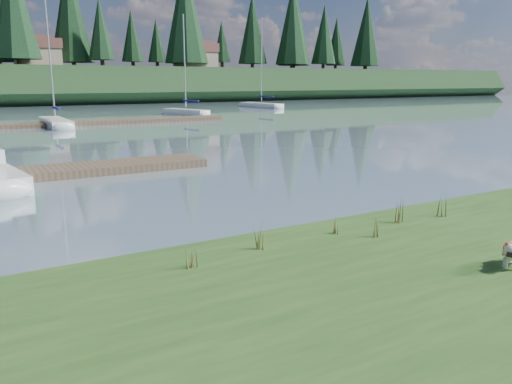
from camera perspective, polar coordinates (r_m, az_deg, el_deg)
ground at (r=40.31m, az=-24.26°, el=6.78°), size 200.00×200.00×0.00m
bank at (r=6.57m, az=14.86°, el=-17.10°), size 60.00×9.00×0.35m
dock_far at (r=40.55m, az=-21.46°, el=7.26°), size 26.00×2.20×0.30m
sailboat_bg_2 at (r=40.66m, az=-22.08°, el=7.48°), size 1.53×7.36×11.10m
sailboat_bg_4 at (r=50.25m, az=-8.40°, el=9.10°), size 3.13×6.41×9.53m
sailboat_bg_5 at (r=63.10m, az=0.24°, el=9.93°), size 2.69×7.65×10.78m
weed_0 at (r=9.20m, az=0.41°, el=-5.16°), size 0.17×0.14×0.53m
weed_1 at (r=10.18m, az=8.72°, el=-3.80°), size 0.17×0.14×0.42m
weed_2 at (r=11.27m, az=16.12°, el=-2.08°), size 0.17×0.14×0.63m
weed_3 at (r=8.36m, az=-7.53°, el=-7.08°), size 0.17×0.14×0.55m
weed_4 at (r=10.17m, az=13.82°, el=-4.06°), size 0.17×0.14×0.41m
weed_5 at (r=12.11m, az=20.55°, el=-1.51°), size 0.17×0.14×0.57m
mud_lip at (r=9.90m, az=-3.48°, el=-6.94°), size 60.00×0.50×0.14m
conifer_4 at (r=76.90m, az=-25.99°, el=18.75°), size 6.16×6.16×15.10m
conifer_5 at (r=82.54m, az=-17.38°, el=17.34°), size 3.96×3.96×10.35m
conifer_6 at (r=84.98m, az=-8.11°, el=19.77°), size 7.04×7.04×17.00m
conifer_7 at (r=93.59m, az=-0.44°, el=18.12°), size 5.28×5.28×13.20m
conifer_8 at (r=97.39m, az=7.78°, el=17.40°), size 4.62×4.62×11.77m
conifer_9 at (r=108.11m, az=12.50°, el=17.47°), size 5.94×5.94×14.62m
house_1 at (r=81.67m, az=-23.72°, el=14.44°), size 6.30×5.30×4.65m
house_2 at (r=86.11m, az=-6.95°, el=15.25°), size 6.30×5.30×4.65m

